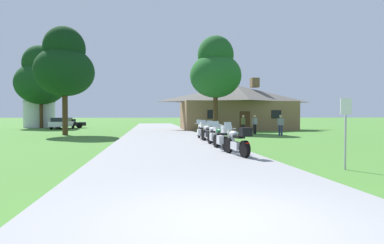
# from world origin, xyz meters

# --- Properties ---
(ground_plane) EXTENTS (500.00, 500.00, 0.00)m
(ground_plane) POSITION_xyz_m (0.00, 20.00, 0.00)
(ground_plane) COLOR #42752D
(asphalt_driveway) EXTENTS (6.40, 80.00, 0.06)m
(asphalt_driveway) POSITION_xyz_m (0.00, 18.00, 0.03)
(asphalt_driveway) COLOR gray
(asphalt_driveway) RESTS_ON ground
(motorcycle_silver_nearest_to_camera) EXTENTS (0.80, 2.07, 1.30)m
(motorcycle_silver_nearest_to_camera) POSITION_xyz_m (2.27, 7.06, 0.62)
(motorcycle_silver_nearest_to_camera) COLOR black
(motorcycle_silver_nearest_to_camera) RESTS_ON asphalt_driveway
(motorcycle_green_second_in_row) EXTENTS (0.83, 2.08, 1.30)m
(motorcycle_green_second_in_row) POSITION_xyz_m (2.18, 9.19, 0.61)
(motorcycle_green_second_in_row) COLOR black
(motorcycle_green_second_in_row) RESTS_ON asphalt_driveway
(motorcycle_silver_third_in_row) EXTENTS (0.81, 2.08, 1.30)m
(motorcycle_silver_third_in_row) POSITION_xyz_m (2.25, 11.12, 0.61)
(motorcycle_silver_third_in_row) COLOR black
(motorcycle_silver_third_in_row) RESTS_ON asphalt_driveway
(motorcycle_white_fourth_in_row) EXTENTS (0.97, 2.07, 1.30)m
(motorcycle_white_fourth_in_row) POSITION_xyz_m (2.42, 13.36, 0.61)
(motorcycle_white_fourth_in_row) COLOR black
(motorcycle_white_fourth_in_row) RESTS_ON asphalt_driveway
(motorcycle_silver_farthest_in_row) EXTENTS (0.74, 2.08, 1.30)m
(motorcycle_silver_farthest_in_row) POSITION_xyz_m (2.33, 15.59, 0.61)
(motorcycle_silver_farthest_in_row) COLOR black
(motorcycle_silver_farthest_in_row) RESTS_ON asphalt_driveway
(stone_lodge) EXTENTS (13.30, 6.96, 6.09)m
(stone_lodge) POSITION_xyz_m (8.93, 29.95, 2.67)
(stone_lodge) COLOR brown
(stone_lodge) RESTS_ON ground
(bystander_gray_shirt_near_lodge) EXTENTS (0.52, 0.33, 1.69)m
(bystander_gray_shirt_near_lodge) POSITION_xyz_m (8.09, 21.30, 0.95)
(bystander_gray_shirt_near_lodge) COLOR black
(bystander_gray_shirt_near_lodge) RESTS_ON ground
(bystander_olive_shirt_beside_signpost) EXTENTS (0.30, 0.54, 1.69)m
(bystander_olive_shirt_beside_signpost) POSITION_xyz_m (7.29, 22.09, 0.95)
(bystander_olive_shirt_beside_signpost) COLOR black
(bystander_olive_shirt_beside_signpost) RESTS_ON ground
(bystander_gray_shirt_by_tree) EXTENTS (0.48, 0.37, 1.69)m
(bystander_gray_shirt_by_tree) POSITION_xyz_m (9.46, 19.01, 0.95)
(bystander_gray_shirt_by_tree) COLOR navy
(bystander_gray_shirt_by_tree) RESTS_ON ground
(metal_signpost_roadside) EXTENTS (0.36, 0.06, 2.14)m
(metal_signpost_roadside) POSITION_xyz_m (4.66, 3.96, 1.35)
(metal_signpost_roadside) COLOR #9EA0A5
(metal_signpost_roadside) RESTS_ON ground
(tree_left_near) EXTENTS (4.82, 4.82, 9.06)m
(tree_left_near) POSITION_xyz_m (-8.16, 22.16, 5.88)
(tree_left_near) COLOR #422D19
(tree_left_near) RESTS_ON ground
(tree_by_lodge_front) EXTENTS (4.94, 4.94, 9.30)m
(tree_by_lodge_front) POSITION_xyz_m (5.16, 24.13, 6.04)
(tree_by_lodge_front) COLOR #422D19
(tree_by_lodge_front) RESTS_ON ground
(tree_left_far) EXTENTS (6.46, 6.46, 10.89)m
(tree_left_far) POSITION_xyz_m (-15.34, 37.91, 6.66)
(tree_left_far) COLOR #422D19
(tree_left_far) RESTS_ON ground
(metal_silo_distant) EXTENTS (4.16, 4.16, 8.17)m
(metal_silo_distant) POSITION_xyz_m (-16.35, 40.19, 4.09)
(metal_silo_distant) COLOR #B2B7BC
(metal_silo_distant) RESTS_ON ground
(parked_white_suv_far_left) EXTENTS (2.01, 4.65, 1.40)m
(parked_white_suv_far_left) POSITION_xyz_m (-11.78, 34.57, 0.78)
(parked_white_suv_far_left) COLOR silver
(parked_white_suv_far_left) RESTS_ON ground
(parked_black_sedan_far_left) EXTENTS (4.55, 2.98, 1.20)m
(parked_black_sedan_far_left) POSITION_xyz_m (-11.70, 36.98, 0.64)
(parked_black_sedan_far_left) COLOR black
(parked_black_sedan_far_left) RESTS_ON ground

